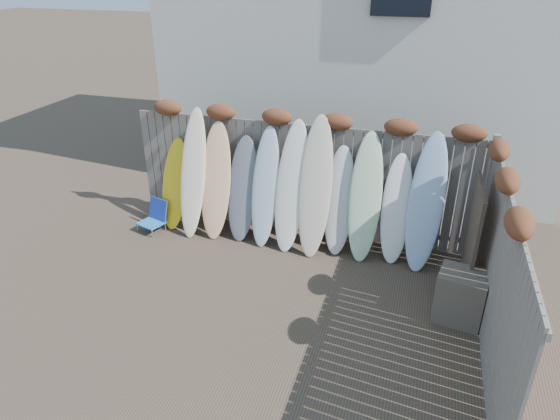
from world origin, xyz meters
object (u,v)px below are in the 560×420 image
(lattice_panel, at_px, (471,241))
(surfboard_0, at_px, (175,184))
(wooden_crate, at_px, (461,296))
(beach_chair, at_px, (155,216))

(lattice_panel, distance_m, surfboard_0, 5.06)
(wooden_crate, xyz_separation_m, surfboard_0, (-4.92, 1.39, 0.44))
(surfboard_0, bearing_deg, beach_chair, -131.48)
(wooden_crate, relative_size, lattice_panel, 0.43)
(wooden_crate, relative_size, surfboard_0, 0.44)
(beach_chair, height_order, wooden_crate, wooden_crate)
(lattice_panel, bearing_deg, wooden_crate, -97.44)
(wooden_crate, distance_m, surfboard_0, 5.13)
(beach_chair, bearing_deg, surfboard_0, 42.77)
(beach_chair, relative_size, wooden_crate, 0.77)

